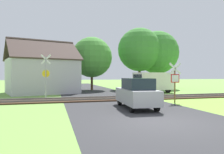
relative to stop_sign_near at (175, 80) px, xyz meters
The scene contains 11 objects.
ground_plane 7.21m from the stop_sign_near, 125.77° to the right, with size 160.00×160.00×0.00m, color #6B9942.
road_asphalt 5.76m from the stop_sign_near, 137.98° to the right, with size 7.24×80.00×0.01m, color #2D2D30.
rail_track 5.31m from the stop_sign_near, 144.07° to the left, with size 60.00×2.60×0.22m.
stop_sign_near is the anchor object (origin of this frame).
crossing_sign_far 10.67m from the stop_sign_near, 148.15° to the left, with size 0.87×0.19×3.75m.
house 14.63m from the stop_sign_near, 131.19° to the left, with size 8.60×7.97×5.83m.
tree_far 17.19m from the stop_sign_near, 67.58° to the left, with size 6.30×6.30×8.45m.
tree_center 15.07m from the stop_sign_near, 103.86° to the left, with size 5.29×5.29×6.94m.
tree_right 15.87m from the stop_sign_near, 77.27° to the left, with size 6.13×6.13×8.63m.
mail_truck 8.31m from the stop_sign_near, 75.85° to the left, with size 5.18×2.84×2.24m.
parked_car 4.15m from the stop_sign_near, 153.27° to the right, with size 1.87×4.09×1.78m.
Camera 1 is at (-4.29, -8.21, 1.97)m, focal length 35.00 mm.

